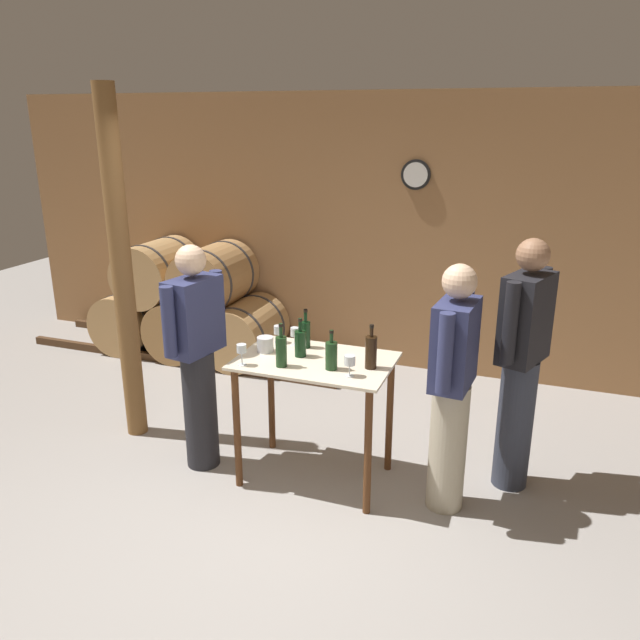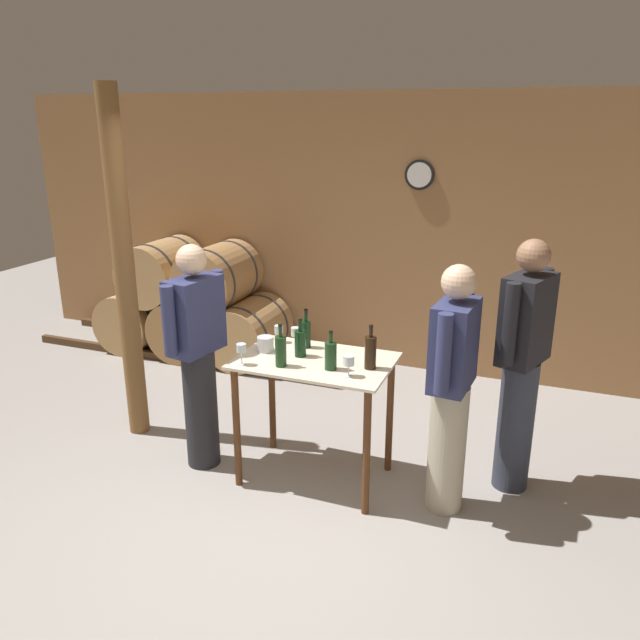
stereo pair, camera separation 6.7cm
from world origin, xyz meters
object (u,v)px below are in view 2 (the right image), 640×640
at_px(wooden_post, 124,271).
at_px(wine_glass_near_left, 241,349).
at_px(person_visitor_bearded, 197,353).
at_px(wine_bottle_far_left, 280,350).
at_px(wine_glass_near_right, 295,333).
at_px(wine_glass_near_center, 279,330).
at_px(person_host, 451,386).
at_px(wine_bottle_center, 300,343).
at_px(wine_bottle_far_right, 370,352).
at_px(wine_bottle_right, 331,355).
at_px(ice_bucket, 265,344).
at_px(wine_glass_far_side, 349,361).
at_px(wine_bottle_left, 306,333).
at_px(person_visitor_with_scarf, 522,362).

xyz_separation_m(wooden_post, wine_glass_near_left, (1.19, -0.39, -0.34)).
height_order(wooden_post, person_visitor_bearded, wooden_post).
distance_m(wine_bottle_far_left, wine_glass_near_right, 0.40).
xyz_separation_m(wine_bottle_far_left, wine_glass_near_center, (-0.20, 0.41, -0.02)).
relative_size(wooden_post, person_host, 1.64).
relative_size(wine_bottle_center, wine_bottle_far_right, 0.91).
height_order(wine_bottle_right, wine_glass_near_center, wine_bottle_right).
bearing_deg(wine_glass_near_left, ice_bucket, 81.95).
distance_m(wine_bottle_far_left, wine_bottle_right, 0.33).
bearing_deg(ice_bucket, wine_glass_near_left, -98.05).
relative_size(wooden_post, wine_bottle_center, 9.95).
relative_size(wine_glass_near_right, person_visitor_bearded, 0.08).
xyz_separation_m(wine_bottle_right, ice_bucket, (-0.54, 0.14, -0.05)).
bearing_deg(wine_glass_near_center, wine_glass_near_right, -5.23).
bearing_deg(wine_glass_near_left, person_host, 9.80).
bearing_deg(wine_bottle_far_right, wine_glass_near_left, -163.35).
bearing_deg(wine_bottle_far_left, person_visitor_bearded, 174.06).
distance_m(wine_bottle_far_left, wine_glass_far_side, 0.47).
bearing_deg(wine_glass_far_side, wine_bottle_far_right, 62.79).
xyz_separation_m(wine_bottle_left, wine_glass_far_side, (0.45, -0.38, -0.00)).
relative_size(wine_glass_near_left, person_visitor_with_scarf, 0.08).
bearing_deg(wine_bottle_far_right, wine_bottle_left, 158.53).
distance_m(wooden_post, wine_bottle_center, 1.54).
xyz_separation_m(wooden_post, person_visitor_with_scarf, (2.92, 0.26, -0.42)).
bearing_deg(wine_glass_near_left, wine_glass_near_right, 68.41).
distance_m(wooden_post, wine_glass_near_right, 1.42).
bearing_deg(wine_bottle_center, wine_glass_near_center, 141.87).
distance_m(wooden_post, person_visitor_with_scarf, 2.96).
bearing_deg(wine_bottle_far_left, person_host, 8.40).
distance_m(wine_bottle_right, wine_glass_near_right, 0.51).
bearing_deg(person_visitor_bearded, ice_bucket, 16.43).
relative_size(wine_bottle_far_left, person_visitor_bearded, 0.18).
bearing_deg(person_host, wine_glass_near_right, 168.55).
xyz_separation_m(wine_bottle_far_left, wine_bottle_far_right, (0.56, 0.17, 0.00)).
bearing_deg(ice_bucket, wine_bottle_far_left, -44.90).
relative_size(wine_glass_far_side, person_host, 0.08).
xyz_separation_m(wine_bottle_left, wine_glass_near_left, (-0.27, -0.45, 0.00)).
bearing_deg(wine_bottle_right, wine_glass_near_center, 146.94).
height_order(wine_glass_far_side, person_host, person_host).
xyz_separation_m(wine_bottle_right, person_visitor_with_scarf, (1.15, 0.51, -0.08)).
bearing_deg(wooden_post, person_host, -3.56).
relative_size(wine_bottle_right, ice_bucket, 2.34).
distance_m(person_host, person_visitor_with_scarf, 0.57).
height_order(wine_bottle_far_left, wine_glass_near_center, wine_bottle_far_left).
height_order(wooden_post, wine_bottle_far_right, wooden_post).
distance_m(wine_bottle_far_left, wine_glass_near_center, 0.45).
xyz_separation_m(wine_bottle_far_left, wine_glass_far_side, (0.47, -0.00, -0.01)).
distance_m(wine_bottle_far_left, wine_bottle_left, 0.38).
bearing_deg(person_visitor_with_scarf, wine_bottle_left, -172.34).
distance_m(wine_bottle_far_right, wine_glass_near_right, 0.66).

